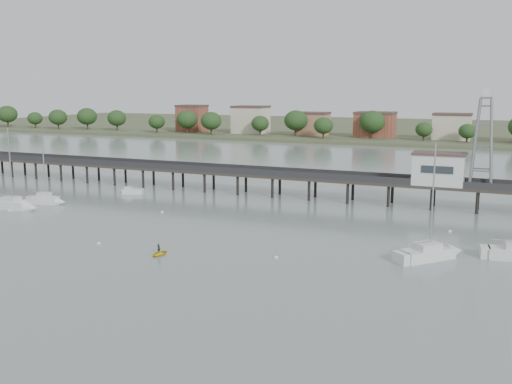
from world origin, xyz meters
TOP-DOWN VIEW (x-y plane):
  - ground_plane at (0.00, 0.00)m, footprint 500.00×500.00m
  - pier at (0.00, 60.00)m, footprint 150.00×5.00m
  - pier_building at (25.00, 60.00)m, footprint 8.40×5.40m
  - lattice_tower at (31.50, 60.00)m, footprint 3.20×3.20m
  - sailboat_a at (-38.28, 32.31)m, footprint 8.64×2.80m
  - sailboat_b at (-36.69, 37.65)m, footprint 6.62×3.08m
  - sailboat_c at (27.86, 30.59)m, footprint 7.74×8.18m
  - white_tender at (-29.25, 51.46)m, footprint 4.23×2.79m
  - yellow_dinghy at (-2.74, 18.98)m, footprint 1.81×0.54m
  - dinghy_occupant at (-2.74, 18.98)m, footprint 0.47×1.17m
  - mooring_buoys at (2.60, 29.65)m, footprint 82.05×24.76m
  - far_shore at (0.36, 239.58)m, footprint 500.00×170.00m

SIDE VIEW (x-z plane):
  - ground_plane at x=0.00m, z-range 0.00..0.00m
  - yellow_dinghy at x=-2.74m, z-range -1.27..1.27m
  - dinghy_occupant at x=-2.74m, z-range -0.14..0.14m
  - mooring_buoys at x=2.60m, z-range -0.12..0.28m
  - white_tender at x=-29.25m, z-range -0.29..1.23m
  - sailboat_c at x=27.86m, z-range -6.55..7.82m
  - sailboat_a at x=-38.28m, z-range -6.41..7.69m
  - sailboat_b at x=-36.69m, z-range -4.70..6.02m
  - far_shore at x=0.36m, z-range -4.25..6.15m
  - pier at x=0.00m, z-range 1.04..6.54m
  - pier_building at x=25.00m, z-range 4.02..9.32m
  - lattice_tower at x=31.50m, z-range 3.35..18.85m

